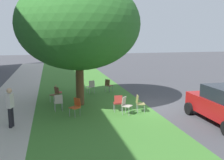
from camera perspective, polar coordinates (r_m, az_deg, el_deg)
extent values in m
plane|color=#424247|center=(14.03, 9.16, -5.98)|extent=(80.00, 80.00, 0.00)
cube|color=#3D752D|center=(13.15, -3.90, -6.95)|extent=(48.00, 6.00, 0.01)
cube|color=#ADA89E|center=(13.19, -23.28, -7.72)|extent=(48.00, 2.80, 0.01)
cylinder|color=brown|center=(14.11, -7.24, 0.06)|extent=(0.44, 0.44, 2.83)
ellipsoid|color=#2D6B28|center=(13.91, -7.51, 12.26)|extent=(6.56, 6.56, 4.85)
cube|color=#ADA393|center=(12.46, 3.45, -5.82)|extent=(0.58, 0.58, 0.04)
cube|color=#ADA393|center=(12.47, 2.71, -4.66)|extent=(0.36, 0.33, 0.40)
cylinder|color=gray|center=(12.30, 3.82, -7.15)|extent=(0.02, 0.02, 0.42)
cylinder|color=gray|center=(12.61, 4.49, -6.72)|extent=(0.02, 0.02, 0.42)
cylinder|color=gray|center=(12.43, 2.37, -6.94)|extent=(0.02, 0.02, 0.42)
cylinder|color=gray|center=(12.74, 3.08, -6.52)|extent=(0.02, 0.02, 0.42)
cube|color=brown|center=(15.06, -12.83, -3.27)|extent=(0.57, 0.57, 0.04)
cube|color=brown|center=(15.11, -12.31, -2.27)|extent=(0.38, 0.30, 0.40)
cylinder|color=gray|center=(15.16, -13.71, -4.11)|extent=(0.02, 0.02, 0.42)
cylinder|color=gray|center=(14.87, -12.91, -4.35)|extent=(0.02, 0.02, 0.42)
cylinder|color=gray|center=(15.35, -12.68, -3.89)|extent=(0.02, 0.02, 0.42)
cylinder|color=gray|center=(15.06, -11.86, -4.12)|extent=(0.02, 0.02, 0.42)
cube|color=#ADA393|center=(13.33, -11.95, -4.96)|extent=(0.44, 0.46, 0.04)
cube|color=#ADA393|center=(13.10, -11.89, -4.15)|extent=(0.12, 0.41, 0.40)
cylinder|color=gray|center=(13.57, -11.25, -5.67)|extent=(0.02, 0.02, 0.42)
cylinder|color=gray|center=(13.53, -12.77, -5.77)|extent=(0.02, 0.02, 0.42)
cylinder|color=gray|center=(13.25, -11.04, -6.05)|extent=(0.02, 0.02, 0.42)
cylinder|color=gray|center=(13.21, -12.60, -6.16)|extent=(0.02, 0.02, 0.42)
cube|color=#ADA393|center=(17.02, -4.82, -1.52)|extent=(0.52, 0.53, 0.04)
cube|color=#ADA393|center=(16.82, -4.55, -0.82)|extent=(0.21, 0.40, 0.40)
cylinder|color=gray|center=(17.30, -4.55, -2.10)|extent=(0.02, 0.02, 0.42)
cylinder|color=gray|center=(17.14, -5.61, -2.24)|extent=(0.02, 0.02, 0.42)
cylinder|color=gray|center=(17.01, -4.01, -2.31)|extent=(0.02, 0.02, 0.42)
cylinder|color=gray|center=(16.84, -5.08, -2.45)|extent=(0.02, 0.02, 0.42)
cube|color=#C64C1E|center=(12.28, -8.36, -6.14)|extent=(0.58, 0.58, 0.04)
cube|color=#C64C1E|center=(12.34, -7.79, -4.89)|extent=(0.36, 0.32, 0.40)
cylinder|color=gray|center=(12.36, -9.49, -7.18)|extent=(0.02, 0.02, 0.42)
cylinder|color=gray|center=(12.11, -8.32, -7.51)|extent=(0.02, 0.02, 0.42)
cylinder|color=gray|center=(12.59, -8.36, -6.83)|extent=(0.02, 0.02, 0.42)
cylinder|color=gray|center=(12.34, -7.18, -7.15)|extent=(0.02, 0.02, 0.42)
cube|color=brown|center=(17.38, -0.64, -1.24)|extent=(0.57, 0.57, 0.04)
cube|color=brown|center=(17.21, -1.04, -0.55)|extent=(0.37, 0.30, 0.40)
cylinder|color=gray|center=(17.44, 0.17, -1.97)|extent=(0.02, 0.02, 0.42)
cylinder|color=gray|center=(17.67, -0.72, -1.81)|extent=(0.02, 0.02, 0.42)
cylinder|color=gray|center=(17.19, -0.57, -2.15)|extent=(0.02, 0.02, 0.42)
cylinder|color=gray|center=(17.42, -1.46, -1.99)|extent=(0.02, 0.02, 0.42)
cube|color=#B7332D|center=(15.65, -11.88, -2.73)|extent=(0.44, 0.42, 0.04)
cube|color=#B7332D|center=(15.60, -12.57, -1.89)|extent=(0.40, 0.11, 0.40)
cylinder|color=gray|center=(15.52, -11.23, -3.68)|extent=(0.02, 0.02, 0.42)
cylinder|color=gray|center=(15.87, -11.22, -3.38)|extent=(0.02, 0.02, 0.42)
cylinder|color=gray|center=(15.53, -12.48, -3.72)|extent=(0.02, 0.02, 0.42)
cylinder|color=gray|center=(15.88, -12.45, -3.41)|extent=(0.02, 0.02, 0.42)
cube|color=#B7332D|center=(12.94, 1.28, -5.20)|extent=(0.43, 0.45, 0.04)
cube|color=#B7332D|center=(12.71, 1.43, -4.36)|extent=(0.12, 0.40, 0.40)
cylinder|color=gray|center=(13.20, 1.92, -5.93)|extent=(0.02, 0.02, 0.42)
cylinder|color=gray|center=(13.13, 0.37, -6.00)|extent=(0.02, 0.02, 0.42)
cylinder|color=gray|center=(12.88, 2.21, -6.34)|extent=(0.02, 0.02, 0.42)
cylinder|color=gray|center=(12.81, 0.62, -6.42)|extent=(0.02, 0.02, 0.42)
cube|color=olive|center=(12.89, 6.43, -5.32)|extent=(0.49, 0.47, 0.04)
cube|color=olive|center=(12.80, 5.65, -4.30)|extent=(0.41, 0.16, 0.40)
cylinder|color=gray|center=(12.81, 7.30, -6.50)|extent=(0.02, 0.02, 0.42)
cylinder|color=gray|center=(13.15, 7.01, -6.06)|extent=(0.02, 0.02, 0.42)
cylinder|color=gray|center=(12.76, 5.78, -6.54)|extent=(0.02, 0.02, 0.42)
cylinder|color=gray|center=(13.10, 5.54, -6.10)|extent=(0.02, 0.02, 0.42)
cube|color=maroon|center=(12.31, 23.76, -5.71)|extent=(3.70, 1.64, 0.76)
cylinder|color=black|center=(13.05, 16.85, -6.15)|extent=(0.60, 0.18, 0.60)
cylinder|color=black|center=(13.99, 23.03, -5.44)|extent=(0.60, 0.18, 0.60)
cylinder|color=black|center=(11.69, -21.49, -7.67)|extent=(0.14, 0.14, 0.85)
cylinder|color=black|center=(11.54, -21.90, -7.93)|extent=(0.14, 0.14, 0.85)
cube|color=silver|center=(11.42, -21.93, -4.33)|extent=(0.41, 0.31, 0.60)
sphere|color=tan|center=(11.33, -22.07, -2.22)|extent=(0.22, 0.22, 0.22)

